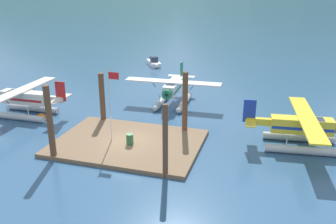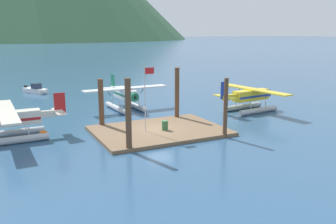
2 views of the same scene
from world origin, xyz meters
name	(u,v)px [view 1 (image 1 of 2)]	position (x,y,z in m)	size (l,w,h in m)	color
ground_plane	(128,144)	(0.00, 0.00, 0.00)	(1200.00, 1200.00, 0.00)	#2D5175
dock_platform	(128,143)	(0.00, 0.00, 0.15)	(11.90, 8.58, 0.30)	brown
piling_near_left	(50,123)	(-4.46, -3.97, 2.90)	(0.47, 0.47, 5.79)	brown
piling_near_right	(165,142)	(4.51, -4.13, 2.66)	(0.37, 0.37, 5.32)	brown
piling_far_left	(102,98)	(-4.29, 4.13, 2.39)	(0.51, 0.51, 4.79)	brown
piling_far_right	(185,103)	(3.86, 3.77, 2.78)	(0.48, 0.48, 5.56)	brown
flagpole	(111,97)	(-1.30, -0.10, 4.02)	(0.95, 0.10, 5.97)	silver
fuel_drum	(130,139)	(0.37, -0.48, 0.74)	(0.62, 0.62, 0.88)	#33663D
mooring_buoy	(42,117)	(-10.02, 2.44, 0.41)	(0.81, 0.81, 0.81)	orange
seaplane_yellow_stbd_fwd	(302,129)	(13.58, 3.55, 1.58)	(7.95, 10.49, 3.84)	#B7BABF
seaplane_cream_port_fwd	(24,101)	(-12.50, 3.37, 1.58)	(7.98, 10.43, 3.84)	#B7BABF
seaplane_white_bow_centre	(173,90)	(0.68, 11.12, 1.58)	(10.45, 7.98, 3.84)	#B7BABF
boat_white_open_north	(154,63)	(-7.58, 28.65, 0.49)	(3.47, 4.37, 1.50)	silver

